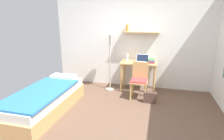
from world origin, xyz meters
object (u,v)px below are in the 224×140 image
desk (139,68)px  desk_chair (139,79)px  handbag (150,97)px  laptop (142,60)px  bed (46,100)px  book_stack (152,61)px  water_bottle (127,57)px  standing_lamp (110,34)px

desk → desk_chair: (0.08, -0.48, -0.13)m
desk_chair → handbag: size_ratio=2.13×
desk → handbag: desk is taller
desk_chair → laptop: 0.61m
desk → handbag: (0.35, -0.70, -0.46)m
bed → desk_chair: bearing=32.7°
desk → book_stack: 0.38m
bed → water_bottle: water_bottle is taller
standing_lamp → handbag: size_ratio=4.20×
water_bottle → book_stack: size_ratio=0.85×
handbag → laptop: bearing=110.6°
book_stack → handbag: size_ratio=0.61×
handbag → book_stack: bearing=93.0°
desk_chair → desk: bearing=99.2°
standing_lamp → water_bottle: standing_lamp is taller
laptop → handbag: bearing=-69.4°
desk → laptop: size_ratio=2.88×
laptop → standing_lamp: bearing=-168.6°
desk → desk_chair: size_ratio=1.09×
desk_chair → handbag: (0.28, -0.22, -0.33)m
standing_lamp → book_stack: 1.24m
standing_lamp → bed: bearing=-123.2°
water_bottle → book_stack: bearing=-3.9°
bed → handbag: (2.05, 0.92, -0.10)m
desk → book_stack: bearing=-0.9°
desk → book_stack: size_ratio=3.77×
desk → handbag: 0.91m
standing_lamp → laptop: standing_lamp is taller
desk_chair → standing_lamp: (-0.81, 0.33, 1.00)m
desk → desk_chair: desk_chair is taller
desk → standing_lamp: size_ratio=0.55×
desk_chair → water_bottle: size_ratio=4.08×
standing_lamp → water_bottle: 0.75m
book_stack → water_bottle: bearing=176.1°
bed → book_stack: book_stack is taller
desk → standing_lamp: (-0.73, -0.15, 0.87)m
desk → laptop: laptop is taller
desk → book_stack: (0.32, -0.00, 0.22)m
bed → book_stack: size_ratio=8.10×
bed → water_bottle: bearing=50.2°
desk_chair → handbag: bearing=-38.4°
bed → book_stack: (2.01, 1.61, 0.58)m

